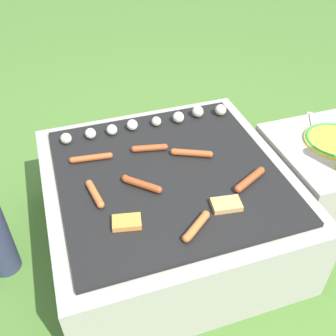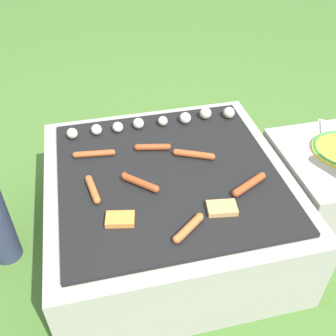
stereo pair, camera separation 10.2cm
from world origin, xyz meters
TOP-DOWN VIEW (x-y plane):
  - ground_plane at (0.00, 0.00)m, footprint 14.00×14.00m
  - grill at (0.00, 0.00)m, footprint 0.94×0.94m
  - side_ledge at (0.73, -0.05)m, footprint 0.50×0.48m
  - sausage_back_center at (-0.12, -0.05)m, footprint 0.13×0.12m
  - sausage_front_center at (-0.27, 0.16)m, footprint 0.17×0.04m
  - sausage_mid_left at (0.27, -0.15)m, footprint 0.16×0.10m
  - sausage_front_right at (-0.00, -0.30)m, footprint 0.12×0.10m
  - sausage_mid_right at (0.12, 0.07)m, footprint 0.16×0.09m
  - sausage_front_left at (-0.29, -0.05)m, footprint 0.05×0.15m
  - sausage_back_left at (-0.03, 0.15)m, footprint 0.15×0.05m
  - bread_slice_center at (-0.21, -0.21)m, footprint 0.11×0.08m
  - bread_slice_left at (0.13, -0.24)m, footprint 0.11×0.08m
  - mushroom_row at (0.03, 0.32)m, footprint 0.75×0.07m
  - plate_colorful at (0.73, -0.04)m, footprint 0.26×0.26m
  - fork_utensil at (0.72, 0.13)m, footprint 0.09×0.16m

SIDE VIEW (x-z plane):
  - ground_plane at x=0.00m, z-range 0.00..0.00m
  - grill at x=0.00m, z-range 0.00..0.37m
  - side_ledge at x=0.73m, z-range 0.00..0.37m
  - fork_utensil at x=0.72m, z-range 0.37..0.38m
  - plate_colorful at x=0.73m, z-range 0.37..0.39m
  - bread_slice_center at x=-0.21m, z-range 0.37..0.39m
  - bread_slice_left at x=0.13m, z-range 0.37..0.39m
  - sausage_front_center at x=-0.27m, z-range 0.37..0.39m
  - sausage_back_left at x=-0.03m, z-range 0.37..0.40m
  - sausage_front_left at x=-0.29m, z-range 0.37..0.40m
  - sausage_mid_right at x=0.12m, z-range 0.37..0.40m
  - sausage_front_right at x=0.00m, z-range 0.37..0.40m
  - sausage_back_center at x=-0.12m, z-range 0.37..0.40m
  - sausage_mid_left at x=0.27m, z-range 0.37..0.40m
  - mushroom_row at x=0.03m, z-range 0.37..0.42m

